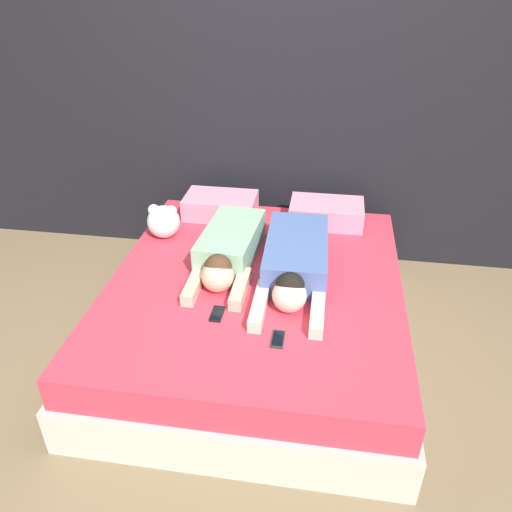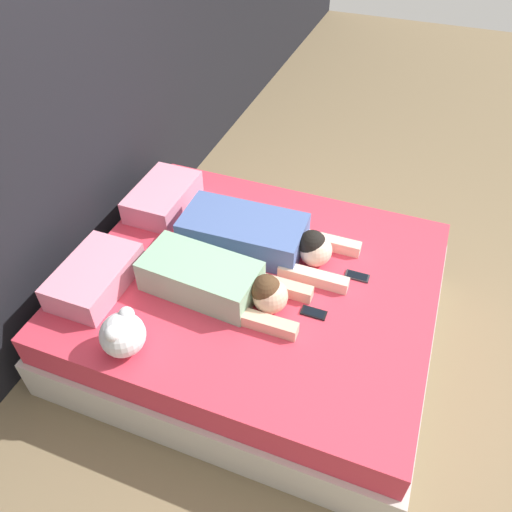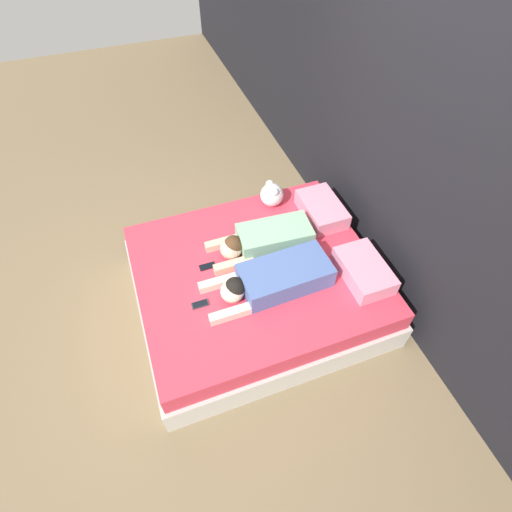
{
  "view_description": "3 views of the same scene",
  "coord_description": "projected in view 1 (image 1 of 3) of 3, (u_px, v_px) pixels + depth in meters",
  "views": [
    {
      "loc": [
        0.37,
        -2.4,
        2.09
      ],
      "look_at": [
        0.0,
        0.0,
        0.61
      ],
      "focal_mm": 35.0,
      "sensor_mm": 36.0,
      "label": 1
    },
    {
      "loc": [
        -1.8,
        -0.69,
        2.43
      ],
      "look_at": [
        0.0,
        0.0,
        0.61
      ],
      "focal_mm": 35.0,
      "sensor_mm": 36.0,
      "label": 2
    },
    {
      "loc": [
        1.92,
        -0.7,
        3.03
      ],
      "look_at": [
        0.0,
        0.0,
        0.61
      ],
      "focal_mm": 28.0,
      "sensor_mm": 36.0,
      "label": 3
    }
  ],
  "objects": [
    {
      "name": "ground_plane",
      "position": [
        256.0,
        339.0,
        3.15
      ],
      "size": [
        12.0,
        12.0,
        0.0
      ],
      "primitive_type": "plane",
      "color": "#7F6B4C"
    },
    {
      "name": "wall_back",
      "position": [
        281.0,
        86.0,
        3.45
      ],
      "size": [
        12.0,
        0.06,
        2.6
      ],
      "color": "black",
      "rests_on": "ground_plane"
    },
    {
      "name": "bed",
      "position": [
        256.0,
        310.0,
        3.04
      ],
      "size": [
        1.74,
        1.99,
        0.46
      ],
      "color": "beige",
      "rests_on": "ground_plane"
    },
    {
      "name": "pillow_head_left",
      "position": [
        221.0,
        206.0,
        3.58
      ],
      "size": [
        0.5,
        0.32,
        0.15
      ],
      "color": "pink",
      "rests_on": "bed"
    },
    {
      "name": "pillow_head_right",
      "position": [
        326.0,
        213.0,
        3.48
      ],
      "size": [
        0.5,
        0.32,
        0.15
      ],
      "color": "pink",
      "rests_on": "bed"
    },
    {
      "name": "person_left",
      "position": [
        228.0,
        250.0,
        3.0
      ],
      "size": [
        0.35,
        0.89,
        0.21
      ],
      "color": "#8CBF99",
      "rests_on": "bed"
    },
    {
      "name": "person_right",
      "position": [
        295.0,
        262.0,
        2.89
      ],
      "size": [
        0.38,
        1.02,
        0.21
      ],
      "color": "#4C66A5",
      "rests_on": "bed"
    },
    {
      "name": "cell_phone_left",
      "position": [
        217.0,
        314.0,
        2.62
      ],
      "size": [
        0.06,
        0.13,
        0.01
      ],
      "color": "black",
      "rests_on": "bed"
    },
    {
      "name": "cell_phone_right",
      "position": [
        278.0,
        339.0,
        2.44
      ],
      "size": [
        0.06,
        0.13,
        0.01
      ],
      "color": "#2D2D33",
      "rests_on": "bed"
    },
    {
      "name": "plush_toy",
      "position": [
        164.0,
        221.0,
        3.29
      ],
      "size": [
        0.22,
        0.22,
        0.23
      ],
      "color": "white",
      "rests_on": "bed"
    }
  ]
}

